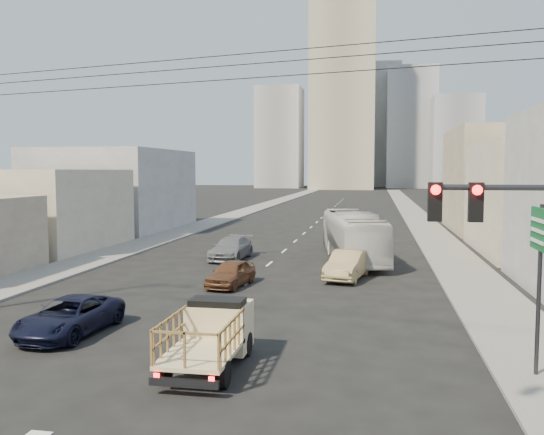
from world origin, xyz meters
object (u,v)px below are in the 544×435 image
(traffic_signal, at_px, (535,264))
(green_sign, at_px, (539,249))
(sedan_brown, at_px, (231,273))
(sedan_tan, at_px, (347,265))
(city_bus, at_px, (353,236))
(sedan_grey, at_px, (231,248))
(flatbed_pickup, at_px, (210,331))
(navy_pickup, at_px, (70,316))

(traffic_signal, distance_m, green_sign, 5.21)
(sedan_brown, xyz_separation_m, sedan_tan, (5.80, 3.08, 0.10))
(city_bus, distance_m, sedan_grey, 8.16)
(city_bus, xyz_separation_m, green_sign, (5.98, -20.81, 2.13))
(sedan_grey, bearing_deg, traffic_signal, -59.62)
(city_bus, distance_m, sedan_tan, 6.56)
(flatbed_pickup, distance_m, navy_pickup, 6.48)
(navy_pickup, bearing_deg, sedan_tan, 56.99)
(sedan_tan, xyz_separation_m, sedan_grey, (-8.03, 5.67, -0.03))
(green_sign, bearing_deg, traffic_signal, -105.55)
(navy_pickup, relative_size, sedan_brown, 1.22)
(flatbed_pickup, relative_size, sedan_brown, 1.13)
(flatbed_pickup, bearing_deg, traffic_signal, -28.10)
(flatbed_pickup, xyz_separation_m, sedan_grey, (-4.63, 20.70, -0.36))
(sedan_brown, bearing_deg, traffic_signal, -48.56)
(navy_pickup, relative_size, city_bus, 0.41)
(city_bus, height_order, sedan_brown, city_bus)
(city_bus, xyz_separation_m, sedan_tan, (-0.04, -6.50, -0.85))
(flatbed_pickup, xyz_separation_m, city_bus, (3.44, 21.53, 0.52))
(sedan_tan, distance_m, green_sign, 15.81)
(sedan_brown, bearing_deg, city_bus, 67.35)
(navy_pickup, distance_m, city_bus, 21.33)
(sedan_tan, bearing_deg, green_sign, -55.94)
(sedan_brown, bearing_deg, sedan_tan, 36.70)
(flatbed_pickup, bearing_deg, navy_pickup, 157.95)
(traffic_signal, bearing_deg, green_sign, 74.45)
(navy_pickup, distance_m, traffic_signal, 15.92)
(sedan_brown, distance_m, sedan_tan, 6.57)
(sedan_grey, xyz_separation_m, green_sign, (14.05, -19.98, 3.01))
(sedan_tan, bearing_deg, city_bus, 100.87)
(sedan_tan, relative_size, sedan_grey, 0.92)
(flatbed_pickup, xyz_separation_m, green_sign, (9.42, 0.72, 2.65))
(flatbed_pickup, relative_size, city_bus, 0.38)
(navy_pickup, distance_m, green_sign, 15.81)
(navy_pickup, bearing_deg, traffic_signal, -21.89)
(flatbed_pickup, relative_size, sedan_tan, 0.95)
(sedan_grey, relative_size, traffic_signal, 0.84)
(flatbed_pickup, height_order, navy_pickup, flatbed_pickup)
(city_bus, bearing_deg, traffic_signal, -91.19)
(flatbed_pickup, height_order, traffic_signal, traffic_signal)
(flatbed_pickup, bearing_deg, sedan_grey, 102.61)
(traffic_signal, relative_size, green_sign, 1.20)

